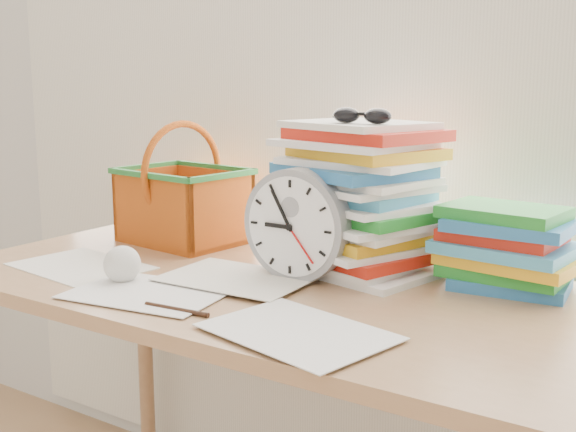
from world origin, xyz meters
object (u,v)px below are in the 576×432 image
Objects in this scene: basket at (183,184)px; clock at (297,225)px; book_stack at (509,248)px; desk at (264,315)px; paper_stack at (358,197)px.

clock is at bearing -11.56° from basket.
book_stack is 0.82m from basket.
desk is at bearing -19.38° from basket.
desk is 5.07× the size of book_stack.
desk is 0.52m from book_stack.
basket is (-0.82, -0.03, 0.07)m from book_stack.
paper_stack reaches higher than desk.
desk is at bearing -153.18° from book_stack.
paper_stack is 0.50m from basket.
paper_stack is at bearing -172.38° from book_stack.
clock is 0.78× the size of basket.
clock is (-0.07, -0.14, -0.04)m from paper_stack.
paper_stack is 1.08× the size of basket.
paper_stack is (0.12, 0.18, 0.24)m from desk.
clock is 0.43m from book_stack.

